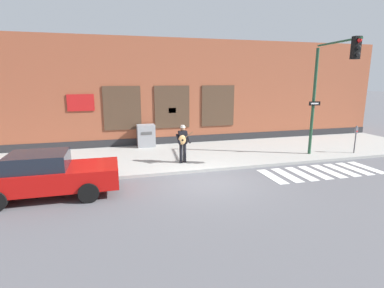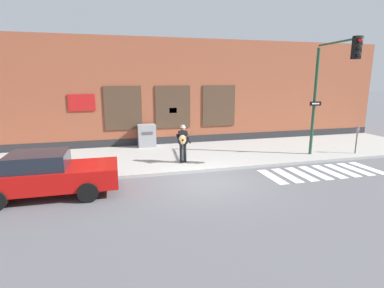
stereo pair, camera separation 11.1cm
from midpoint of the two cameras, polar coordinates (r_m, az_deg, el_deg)
name	(u,v)px [view 2 (the right image)]	position (r m, az deg, el deg)	size (l,w,h in m)	color
ground_plane	(208,182)	(11.76, 3.31, -7.23)	(160.00, 160.00, 0.00)	#56565B
sidewalk	(184,156)	(15.42, -1.32, -2.21)	(28.00, 5.57, 0.13)	#9E9E99
building_backdrop	(167,92)	(19.62, -4.70, 9.85)	(28.00, 4.06, 6.21)	brown
crosswalk	(322,172)	(14.09, 23.71, -4.93)	(5.20, 1.90, 0.01)	silver
red_car	(46,174)	(11.27, -25.79, -5.23)	(4.62, 2.02, 1.53)	#B20F0C
busker	(183,142)	(13.65, -1.51, 0.47)	(0.72, 0.55, 1.75)	black
traffic_light	(330,80)	(15.30, 24.95, 11.01)	(0.73, 3.04, 5.45)	#234C33
parking_meter	(357,135)	(17.64, 29.08, 1.43)	(0.13, 0.11, 1.44)	#47474C
utility_box	(147,136)	(17.24, -8.42, 1.60)	(0.99, 0.65, 1.27)	gray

